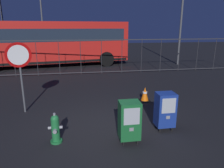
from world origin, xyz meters
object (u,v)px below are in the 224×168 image
traffic_cone (145,94)px  stop_sign (19,63)px  bus_near (50,41)px  street_light_far_left (41,8)px  newspaper_box_primary (129,120)px  fire_hydrant (55,129)px  street_light_near_left (0,5)px  newspaper_box_secondary (165,109)px

traffic_cone → stop_sign: bearing=-174.6°
bus_near → street_light_far_left: bearing=94.0°
newspaper_box_primary → fire_hydrant: bearing=171.1°
traffic_cone → newspaper_box_primary: bearing=-114.9°
newspaper_box_primary → street_light_near_left: 17.48m
bus_near → traffic_cone: bearing=-70.2°
stop_sign → street_light_far_left: street_light_far_left is taller
newspaper_box_secondary → street_light_near_left: 17.56m
bus_near → street_light_far_left: (-1.25, 5.68, 2.61)m
bus_near → newspaper_box_primary: bearing=-82.7°
street_light_near_left → newspaper_box_secondary: bearing=-60.5°
fire_hydrant → street_light_near_left: bearing=110.4°
newspaper_box_primary → newspaper_box_secondary: same height
newspaper_box_primary → bus_near: bus_near is taller
bus_near → street_light_far_left: size_ratio=1.43×
street_light_far_left → fire_hydrant: bearing=-81.0°
bus_near → stop_sign: bearing=-97.7°
newspaper_box_secondary → fire_hydrant: bearing=-175.7°
newspaper_box_secondary → bus_near: 11.02m
newspaper_box_primary → newspaper_box_secondary: 1.18m
bus_near → fire_hydrant: bearing=-91.4°
newspaper_box_primary → bus_near: (-3.00, 10.65, 1.14)m
street_light_far_left → street_light_near_left: bearing=-163.1°
fire_hydrant → stop_sign: (-1.18, 2.05, 1.25)m
newspaper_box_primary → traffic_cone: newspaper_box_primary is taller
traffic_cone → street_light_near_left: size_ratio=0.07×
stop_sign → street_light_near_left: size_ratio=0.29×
stop_sign → newspaper_box_secondary: bearing=-24.8°
bus_near → street_light_far_left: 6.37m
newspaper_box_secondary → street_light_near_left: (-8.44, 14.90, 3.86)m
newspaper_box_primary → stop_sign: bearing=141.4°
newspaper_box_secondary → bus_near: bus_near is taller
fire_hydrant → bus_near: 10.54m
traffic_cone → street_light_near_left: (-8.61, 12.67, 4.17)m
traffic_cone → street_light_far_left: bearing=112.0°
newspaper_box_secondary → traffic_cone: 2.26m
fire_hydrant → traffic_cone: (2.98, 2.44, -0.09)m
bus_near → street_light_far_left: street_light_far_left is taller
street_light_near_left → street_light_far_left: street_light_near_left is taller
fire_hydrant → newspaper_box_primary: newspaper_box_primary is taller
stop_sign → street_light_far_left: 14.33m
traffic_cone → bus_near: size_ratio=0.05×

